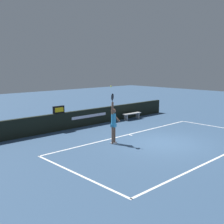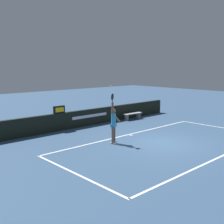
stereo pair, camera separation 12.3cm
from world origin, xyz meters
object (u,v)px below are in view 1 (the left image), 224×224
(speed_display, at_px, (59,110))
(tennis_player, at_px, (114,123))
(courtside_bench_near, at_px, (132,115))
(tennis_ball, at_px, (111,86))

(speed_display, xyz_separation_m, tennis_player, (0.42, -4.27, -0.22))
(speed_display, bearing_deg, courtside_bench_near, -5.75)
(speed_display, height_order, tennis_ball, tennis_ball)
(speed_display, height_order, courtside_bench_near, speed_display)
(tennis_ball, bearing_deg, speed_display, 94.33)
(speed_display, distance_m, tennis_player, 4.29)
(tennis_player, xyz_separation_m, courtside_bench_near, (5.35, 3.69, -0.70))
(tennis_player, relative_size, courtside_bench_near, 1.61)
(speed_display, distance_m, tennis_ball, 4.50)
(tennis_ball, relative_size, courtside_bench_near, 0.04)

